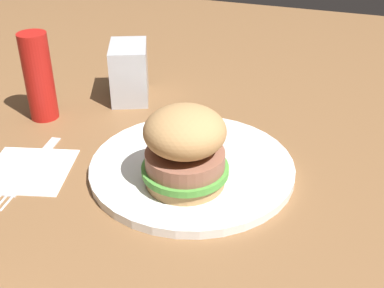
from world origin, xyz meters
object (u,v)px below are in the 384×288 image
at_px(plate, 192,167).
at_px(napkin_dispenser, 129,72).
at_px(sandwich, 185,148).
at_px(napkin, 29,170).
at_px(fork, 28,169).
at_px(fries_pile, 181,138).
at_px(ketchup_bottle, 39,77).

bearing_deg(plate, napkin_dispenser, -46.01).
relative_size(sandwich, napkin, 0.98).
xyz_separation_m(napkin, fork, (-0.00, 0.00, 0.00)).
distance_m(plate, napkin, 0.22).
bearing_deg(fries_pile, fork, 34.80).
height_order(plate, napkin_dispenser, napkin_dispenser).
relative_size(sandwich, fork, 0.62).
bearing_deg(ketchup_bottle, plate, 165.73).
xyz_separation_m(fries_pile, fork, (0.17, 0.12, -0.01)).
xyz_separation_m(sandwich, napkin, (0.21, 0.03, -0.06)).
height_order(napkin, ketchup_bottle, ketchup_bottle).
height_order(fries_pile, fork, fries_pile).
height_order(plate, sandwich, sandwich).
relative_size(fries_pile, napkin, 1.01).
distance_m(fries_pile, napkin_dispenser, 0.19).
relative_size(fries_pile, ketchup_bottle, 0.80).
relative_size(sandwich, napkin_dispenser, 1.15).
xyz_separation_m(sandwich, fork, (0.21, 0.03, -0.06)).
relative_size(fries_pile, fork, 0.64).
height_order(sandwich, fork, sandwich).
distance_m(fries_pile, ketchup_bottle, 0.25).
bearing_deg(plate, napkin, 18.80).
bearing_deg(napkin, ketchup_bottle, -64.93).
height_order(fork, ketchup_bottle, ketchup_bottle).
bearing_deg(fries_pile, ketchup_bottle, -4.93).
xyz_separation_m(fries_pile, napkin_dispenser, (0.14, -0.13, 0.03)).
bearing_deg(plate, sandwich, 97.74).
bearing_deg(napkin, sandwich, -172.63).
distance_m(napkin, napkin_dispenser, 0.26).
xyz_separation_m(plate, napkin, (0.21, 0.07, -0.01)).
xyz_separation_m(fries_pile, napkin, (0.17, 0.12, -0.02)).
bearing_deg(napkin, plate, -161.20).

